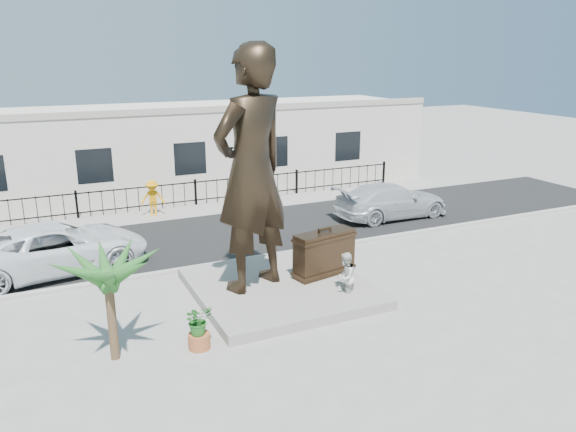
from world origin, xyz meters
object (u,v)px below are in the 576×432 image
suitcase (324,253)px  tourist (345,277)px  statue (251,171)px  car_white (57,248)px

suitcase → tourist: suitcase is taller
statue → suitcase: bearing=155.0°
statue → tourist: statue is taller
tourist → car_white: size_ratio=0.25×
suitcase → car_white: suitcase is taller
statue → tourist: (2.35, -1.58, -3.16)m
tourist → car_white: car_white is taller
suitcase → car_white: 9.10m
statue → suitcase: 3.77m
statue → suitcase: (2.41, -0.13, -2.90)m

